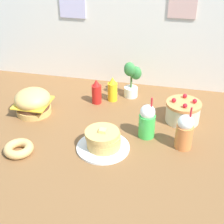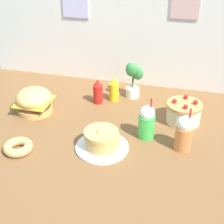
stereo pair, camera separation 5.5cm
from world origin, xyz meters
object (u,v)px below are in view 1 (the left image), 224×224
donut_pink_glaze (19,148)px  burger (33,102)px  pancake_stack (103,141)px  cream_soda_cup (147,121)px  mustard_bottle (112,90)px  orange_float_cup (185,132)px  layer_cake (183,111)px  potted_plant (131,78)px  ketchup_bottle (97,92)px

donut_pink_glaze → burger: bearing=103.1°
pancake_stack → cream_soda_cup: cream_soda_cup is taller
mustard_bottle → orange_float_cup: (0.58, -0.51, 0.03)m
layer_cake → cream_soda_cup: (-0.23, -0.25, 0.04)m
orange_float_cup → potted_plant: 0.76m
ketchup_bottle → cream_soda_cup: size_ratio=0.67×
potted_plant → pancake_stack: bearing=-94.0°
burger → pancake_stack: size_ratio=0.78×
pancake_stack → donut_pink_glaze: bearing=-162.5°
layer_cake → donut_pink_glaze: 1.16m
donut_pink_glaze → potted_plant: size_ratio=0.61×
donut_pink_glaze → potted_plant: 1.07m
ketchup_bottle → donut_pink_glaze: size_ratio=1.08×
layer_cake → donut_pink_glaze: size_ratio=1.34×
donut_pink_glaze → ketchup_bottle: bearing=66.6°
burger → orange_float_cup: orange_float_cup is taller
donut_pink_glaze → cream_soda_cup: bearing=25.1°
ketchup_bottle → orange_float_cup: 0.82m
orange_float_cup → mustard_bottle: bearing=138.7°
potted_plant → donut_pink_glaze: bearing=-122.2°
cream_soda_cup → donut_pink_glaze: bearing=-154.9°
layer_cake → mustard_bottle: (-0.56, 0.19, 0.02)m
cream_soda_cup → potted_plant: 0.57m
orange_float_cup → layer_cake: bearing=93.3°
burger → mustard_bottle: (0.54, 0.32, 0.00)m
burger → potted_plant: (0.67, 0.42, 0.07)m
pancake_stack → ketchup_bottle: ketchup_bottle is taller
ketchup_bottle → cream_soda_cup: (0.45, -0.37, 0.03)m
mustard_bottle → layer_cake: bearing=-18.7°
layer_cake → mustard_bottle: mustard_bottle is taller
cream_soda_cup → donut_pink_glaze: cream_soda_cup is taller
burger → mustard_bottle: bearing=30.9°
ketchup_bottle → pancake_stack: bearing=-71.0°
ketchup_bottle → orange_float_cup: orange_float_cup is taller
mustard_bottle → donut_pink_glaze: mustard_bottle is taller
layer_cake → mustard_bottle: size_ratio=1.25×
potted_plant → layer_cake: bearing=-34.0°
layer_cake → potted_plant: size_ratio=0.82×
ketchup_bottle → layer_cake: bearing=-10.3°
mustard_bottle → pancake_stack: bearing=-82.6°
pancake_stack → mustard_bottle: (-0.08, 0.64, 0.04)m
orange_float_cup → potted_plant: bearing=126.3°
orange_float_cup → burger: bearing=170.5°
potted_plant → ketchup_bottle: bearing=-146.1°
mustard_bottle → donut_pink_glaze: 0.91m
layer_cake → ketchup_bottle: size_ratio=1.25×
mustard_bottle → burger: bearing=-149.1°
burger → layer_cake: (1.10, 0.13, -0.01)m
mustard_bottle → cream_soda_cup: size_ratio=0.67×
mustard_bottle → cream_soda_cup: cream_soda_cup is taller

